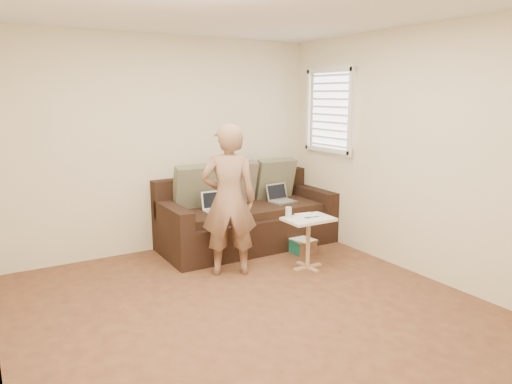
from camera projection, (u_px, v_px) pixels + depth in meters
floor at (259, 316)px, 4.18m from camera, size 4.50×4.50×0.00m
ceiling at (260, 2)px, 3.65m from camera, size 4.50×4.50×0.00m
wall_back at (164, 145)px, 5.81m from camera, size 4.00×0.00×4.00m
wall_right at (425, 154)px, 4.92m from camera, size 0.00×4.50×4.50m
window_blinds at (329, 111)px, 6.08m from camera, size 0.12×0.88×1.08m
sofa at (248, 213)px, 6.04m from camera, size 2.20×0.95×0.85m
pillow_left at (196, 187)px, 5.86m from camera, size 0.55×0.29×0.57m
pillow_mid at (236, 183)px, 6.13m from camera, size 0.55×0.27×0.57m
pillow_right at (275, 179)px, 6.42m from camera, size 0.55×0.28×0.57m
laptop_silver at (283, 202)px, 6.23m from camera, size 0.36×0.28×0.22m
laptop_white at (219, 212)px, 5.74m from camera, size 0.34×0.25×0.24m
person at (229, 200)px, 5.03m from camera, size 0.70×0.61×1.63m
side_table at (308, 243)px, 5.28m from camera, size 0.53×0.37×0.58m
drinking_glass at (288, 212)px, 5.22m from camera, size 0.07×0.07×0.12m
scissors at (312, 217)px, 5.22m from camera, size 0.19×0.12×0.02m
paper_on_table at (308, 216)px, 5.29m from camera, size 0.25×0.33×0.00m
striped_box at (302, 246)px, 5.84m from camera, size 0.28×0.28×0.18m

